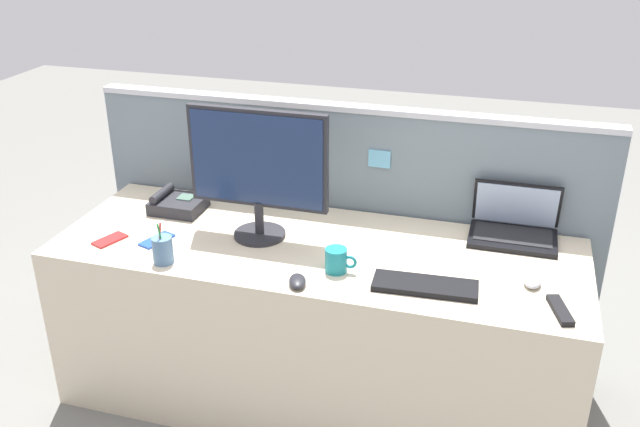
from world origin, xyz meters
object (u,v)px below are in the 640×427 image
tv_remote (560,310)px  coffee_mug (337,260)px  pen_cup (163,250)px  keyboard_main (425,286)px  computer_mouse_right_hand (297,281)px  cell_phone_blue_case (157,240)px  laptop (514,225)px  computer_mouse_left_hand (532,281)px  desktop_monitor (258,166)px  desk_phone (177,204)px  cell_phone_red_case (110,240)px

tv_remote → coffee_mug: bearing=159.2°
pen_cup → coffee_mug: size_ratio=1.40×
keyboard_main → computer_mouse_right_hand: (-0.44, -0.10, 0.01)m
cell_phone_blue_case → coffee_mug: coffee_mug is taller
laptop → computer_mouse_left_hand: laptop is taller
computer_mouse_left_hand → cell_phone_blue_case: computer_mouse_left_hand is taller
pen_cup → cell_phone_blue_case: bearing=126.1°
keyboard_main → computer_mouse_right_hand: 0.45m
desktop_monitor → desk_phone: bearing=163.9°
laptop → desk_phone: size_ratio=1.59×
coffee_mug → pen_cup: bearing=-169.7°
desktop_monitor → cell_phone_red_case: 0.67m
tv_remote → desktop_monitor: bearing=151.0°
computer_mouse_left_hand → tv_remote: size_ratio=0.59×
computer_mouse_left_hand → coffee_mug: 0.70m
desk_phone → coffee_mug: 0.87m
computer_mouse_right_hand → cell_phone_blue_case: 0.66m
cell_phone_red_case → tv_remote: tv_remote is taller
keyboard_main → cell_phone_blue_case: bearing=173.3°
laptop → pen_cup: (-1.25, -0.59, 0.00)m
desktop_monitor → computer_mouse_right_hand: size_ratio=5.61×
desk_phone → coffee_mug: coffee_mug is taller
cell_phone_blue_case → desktop_monitor: bearing=42.1°
coffee_mug → laptop: bearing=37.7°
laptop → computer_mouse_right_hand: 0.94m
desktop_monitor → cell_phone_red_case: bearing=-159.0°
laptop → tv_remote: laptop is taller
pen_cup → tv_remote: pen_cup is taller
pen_cup → computer_mouse_right_hand: bearing=-2.0°
keyboard_main → tv_remote: (0.45, -0.03, -0.00)m
computer_mouse_left_hand → cell_phone_red_case: computer_mouse_left_hand is taller
cell_phone_blue_case → computer_mouse_right_hand: bearing=4.1°
desktop_monitor → cell_phone_blue_case: size_ratio=3.94×
desk_phone → computer_mouse_left_hand: size_ratio=2.15×
coffee_mug → cell_phone_red_case: bearing=-179.0°
cell_phone_red_case → desktop_monitor: bearing=42.1°
keyboard_main → tv_remote: 0.45m
desk_phone → cell_phone_blue_case: size_ratio=1.51×
cell_phone_red_case → desk_phone: bearing=90.6°
desktop_monitor → cell_phone_red_case: desktop_monitor is taller
computer_mouse_left_hand → pen_cup: (-1.33, -0.21, 0.04)m
computer_mouse_right_hand → cell_phone_red_case: size_ratio=0.75×
desk_phone → keyboard_main: 1.19m
tv_remote → coffee_mug: (-0.78, 0.06, 0.04)m
cell_phone_red_case → keyboard_main: bearing=20.5°
computer_mouse_left_hand → cell_phone_red_case: bearing=-174.6°
computer_mouse_left_hand → laptop: bearing=103.6°
desk_phone → computer_mouse_right_hand: 0.83m
desk_phone → pen_cup: 0.47m
laptop → computer_mouse_left_hand: bearing=-77.8°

